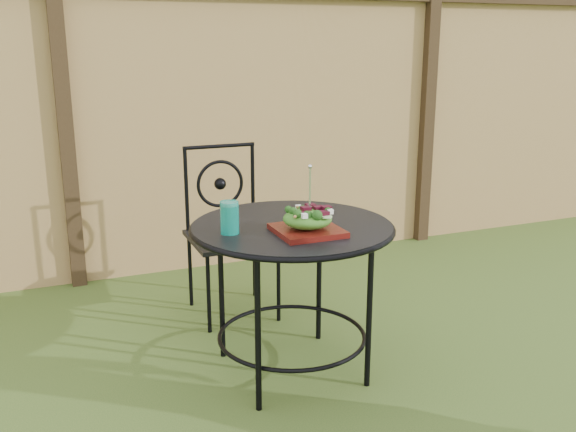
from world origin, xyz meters
The scene contains 8 objects.
ground centered at (0.00, 0.00, 0.00)m, with size 60.00×60.00×0.00m, color #2A4716.
fence centered at (0.00, 2.19, 0.95)m, with size 8.00×0.12×1.90m.
patio_table centered at (-0.46, 0.58, 0.59)m, with size 0.92×0.92×0.72m.
patio_chair centered at (-0.51, 1.39, 0.50)m, with size 0.46×0.46×0.95m.
salad_plate centered at (-0.46, 0.43, 0.74)m, with size 0.27×0.27×0.02m, color #420909.
salad centered at (-0.46, 0.43, 0.79)m, with size 0.21×0.21×0.08m, color #235614.
fork centered at (-0.45, 0.43, 0.92)m, with size 0.01×0.01×0.18m, color silver.
drinking_glass centered at (-0.76, 0.56, 0.79)m, with size 0.08×0.08×0.14m, color #0B8A75.
Camera 1 is at (-1.53, -1.96, 1.51)m, focal length 40.00 mm.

